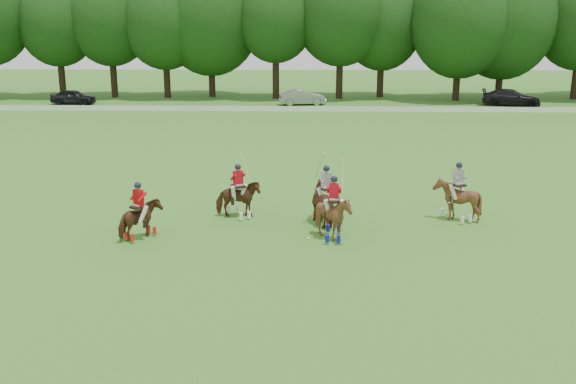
{
  "coord_description": "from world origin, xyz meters",
  "views": [
    {
      "loc": [
        3.16,
        -19.87,
        7.79
      ],
      "look_at": [
        2.48,
        4.2,
        1.4
      ],
      "focal_mm": 40.0,
      "sensor_mm": 36.0,
      "label": 1
    }
  ],
  "objects_px": {
    "car_mid": "(302,97)",
    "polo_stripe_a": "(326,203)",
    "polo_stripe_b": "(457,199)",
    "polo_red_c": "(333,216)",
    "polo_ball": "(308,239)",
    "car_right": "(511,98)",
    "polo_red_a": "(140,219)",
    "car_left": "(73,97)",
    "polo_red_b": "(238,199)"
  },
  "relations": [
    {
      "from": "car_right",
      "to": "polo_red_c",
      "type": "bearing_deg",
      "value": 168.45
    },
    {
      "from": "car_right",
      "to": "car_mid",
      "type": "bearing_deg",
      "value": 103.56
    },
    {
      "from": "car_mid",
      "to": "car_right",
      "type": "xyz_separation_m",
      "value": [
        20.05,
        0.0,
        0.05
      ]
    },
    {
      "from": "car_mid",
      "to": "polo_stripe_a",
      "type": "relative_size",
      "value": 1.53
    },
    {
      "from": "car_mid",
      "to": "polo_red_a",
      "type": "xyz_separation_m",
      "value": [
        -5.74,
        -39.96,
        0.04
      ]
    },
    {
      "from": "car_mid",
      "to": "polo_stripe_a",
      "type": "distance_m",
      "value": 37.94
    },
    {
      "from": "polo_red_c",
      "to": "polo_ball",
      "type": "height_order",
      "value": "polo_red_c"
    },
    {
      "from": "polo_ball",
      "to": "car_mid",
      "type": "bearing_deg",
      "value": 90.69
    },
    {
      "from": "polo_red_b",
      "to": "polo_stripe_b",
      "type": "height_order",
      "value": "polo_red_b"
    },
    {
      "from": "car_mid",
      "to": "polo_stripe_a",
      "type": "bearing_deg",
      "value": 170.84
    },
    {
      "from": "polo_ball",
      "to": "car_right",
      "type": "bearing_deg",
      "value": 63.88
    },
    {
      "from": "polo_red_a",
      "to": "polo_red_b",
      "type": "relative_size",
      "value": 0.78
    },
    {
      "from": "car_left",
      "to": "polo_stripe_b",
      "type": "height_order",
      "value": "polo_stripe_b"
    },
    {
      "from": "car_right",
      "to": "polo_red_b",
      "type": "relative_size",
      "value": 1.95
    },
    {
      "from": "polo_red_a",
      "to": "polo_stripe_a",
      "type": "distance_m",
      "value": 7.22
    },
    {
      "from": "car_mid",
      "to": "polo_stripe_b",
      "type": "xyz_separation_m",
      "value": [
        6.48,
        -37.28,
        0.14
      ]
    },
    {
      "from": "polo_stripe_a",
      "to": "car_mid",
      "type": "bearing_deg",
      "value": 91.78
    },
    {
      "from": "polo_stripe_a",
      "to": "polo_red_b",
      "type": "bearing_deg",
      "value": 167.26
    },
    {
      "from": "car_mid",
      "to": "polo_red_c",
      "type": "bearing_deg",
      "value": 171.08
    },
    {
      "from": "polo_stripe_b",
      "to": "polo_stripe_a",
      "type": "bearing_deg",
      "value": -173.06
    },
    {
      "from": "car_mid",
      "to": "car_left",
      "type": "bearing_deg",
      "value": 79.06
    },
    {
      "from": "car_right",
      "to": "polo_ball",
      "type": "bearing_deg",
      "value": 167.44
    },
    {
      "from": "polo_red_a",
      "to": "car_mid",
      "type": "bearing_deg",
      "value": 81.82
    },
    {
      "from": "car_left",
      "to": "polo_ball",
      "type": "relative_size",
      "value": 47.41
    },
    {
      "from": "car_left",
      "to": "car_right",
      "type": "relative_size",
      "value": 0.79
    },
    {
      "from": "polo_stripe_a",
      "to": "polo_ball",
      "type": "distance_m",
      "value": 2.25
    },
    {
      "from": "car_mid",
      "to": "polo_red_b",
      "type": "distance_m",
      "value": 37.19
    },
    {
      "from": "car_right",
      "to": "polo_ball",
      "type": "xyz_separation_m",
      "value": [
        -19.57,
        -39.9,
        -0.74
      ]
    },
    {
      "from": "polo_red_c",
      "to": "polo_stripe_a",
      "type": "height_order",
      "value": "polo_red_c"
    },
    {
      "from": "polo_red_c",
      "to": "polo_stripe_a",
      "type": "xyz_separation_m",
      "value": [
        -0.23,
        1.86,
        -0.01
      ]
    },
    {
      "from": "car_mid",
      "to": "polo_stripe_a",
      "type": "xyz_separation_m",
      "value": [
        1.18,
        -37.92,
        0.13
      ]
    },
    {
      "from": "car_left",
      "to": "polo_ball",
      "type": "bearing_deg",
      "value": -147.16
    },
    {
      "from": "car_mid",
      "to": "polo_red_c",
      "type": "xyz_separation_m",
      "value": [
        1.4,
        -39.78,
        0.14
      ]
    },
    {
      "from": "car_left",
      "to": "car_right",
      "type": "distance_m",
      "value": 42.48
    },
    {
      "from": "polo_red_a",
      "to": "polo_red_c",
      "type": "relative_size",
      "value": 0.74
    },
    {
      "from": "car_mid",
      "to": "polo_ball",
      "type": "bearing_deg",
      "value": 169.76
    },
    {
      "from": "polo_red_b",
      "to": "car_left",
      "type": "bearing_deg",
      "value": 118.38
    },
    {
      "from": "car_mid",
      "to": "polo_ball",
      "type": "xyz_separation_m",
      "value": [
        0.48,
        -39.9,
        -0.69
      ]
    },
    {
      "from": "polo_red_c",
      "to": "polo_stripe_b",
      "type": "distance_m",
      "value": 5.66
    },
    {
      "from": "car_right",
      "to": "polo_red_c",
      "type": "relative_size",
      "value": 1.84
    },
    {
      "from": "polo_red_c",
      "to": "polo_ball",
      "type": "xyz_separation_m",
      "value": [
        -0.92,
        -0.12,
        -0.83
      ]
    },
    {
      "from": "polo_stripe_b",
      "to": "polo_ball",
      "type": "height_order",
      "value": "polo_stripe_b"
    },
    {
      "from": "car_mid",
      "to": "polo_stripe_b",
      "type": "relative_size",
      "value": 1.86
    },
    {
      "from": "car_left",
      "to": "polo_stripe_b",
      "type": "distance_m",
      "value": 47.18
    },
    {
      "from": "polo_red_a",
      "to": "polo_ball",
      "type": "relative_size",
      "value": 24.07
    },
    {
      "from": "polo_stripe_a",
      "to": "polo_red_c",
      "type": "bearing_deg",
      "value": -83.07
    },
    {
      "from": "car_left",
      "to": "polo_red_b",
      "type": "xyz_separation_m",
      "value": [
        20.06,
        -37.12,
        0.07
      ]
    },
    {
      "from": "polo_stripe_a",
      "to": "polo_stripe_b",
      "type": "height_order",
      "value": "polo_stripe_a"
    },
    {
      "from": "car_mid",
      "to": "polo_red_b",
      "type": "height_order",
      "value": "polo_red_b"
    },
    {
      "from": "car_left",
      "to": "polo_red_c",
      "type": "distance_m",
      "value": 46.38
    }
  ]
}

